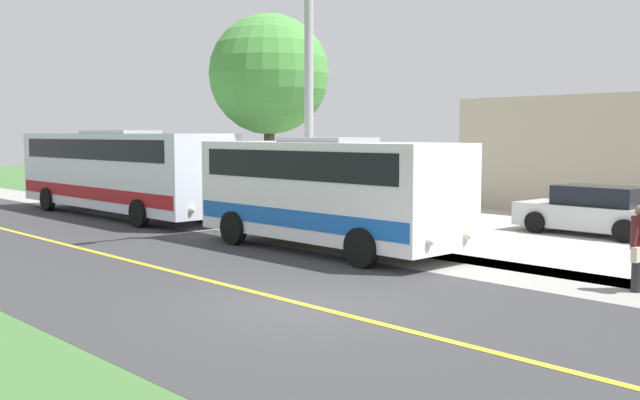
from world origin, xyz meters
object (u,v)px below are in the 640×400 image
at_px(transit_bus_rear, 120,169).
at_px(pedestrian_with_bags, 640,245).
at_px(parked_car_near, 595,212).
at_px(street_light_pole, 305,78).
at_px(shuttle_bus_front, 327,188).
at_px(tree_curbside, 269,75).

distance_m(transit_bus_rear, pedestrian_with_bags, 18.50).
bearing_deg(parked_car_near, street_light_pole, -31.86).
height_order(shuttle_bus_front, street_light_pole, street_light_pole).
height_order(shuttle_bus_front, transit_bus_rear, transit_bus_rear).
bearing_deg(shuttle_bus_front, pedestrian_with_bags, 96.13).
height_order(transit_bus_rear, street_light_pole, street_light_pole).
relative_size(shuttle_bus_front, parked_car_near, 1.75).
xyz_separation_m(transit_bus_rear, parked_car_near, (-7.69, 14.19, -1.01)).
bearing_deg(tree_curbside, pedestrian_with_bags, 81.25).
bearing_deg(street_light_pole, tree_curbside, -118.68).
bearing_deg(shuttle_bus_front, parked_car_near, 156.55).
height_order(street_light_pole, parked_car_near, street_light_pole).
bearing_deg(shuttle_bus_front, street_light_pole, -106.72).
height_order(transit_bus_rear, parked_car_near, transit_bus_rear).
bearing_deg(pedestrian_with_bags, street_light_pole, -87.08).
bearing_deg(street_light_pole, shuttle_bus_front, 73.28).
bearing_deg(street_light_pole, parked_car_near, 148.14).
height_order(transit_bus_rear, pedestrian_with_bags, transit_bus_rear).
relative_size(transit_bus_rear, parked_car_near, 2.57).
xyz_separation_m(transit_bus_rear, street_light_pole, (-0.34, 9.62, 2.76)).
height_order(pedestrian_with_bags, tree_curbside, tree_curbside).
distance_m(pedestrian_with_bags, street_light_pole, 9.55).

